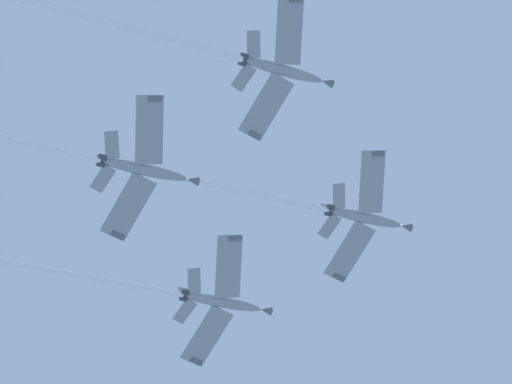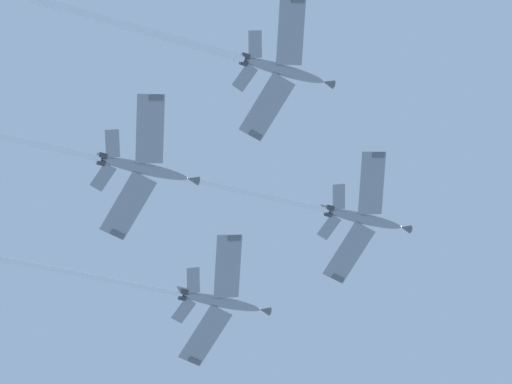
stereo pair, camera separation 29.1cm
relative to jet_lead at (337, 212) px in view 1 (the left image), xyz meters
name	(u,v)px [view 1 (the left image)]	position (x,y,z in m)	size (l,w,h in m)	color
jet_lead	(337,212)	(0.00, 0.00, 0.00)	(28.64, 29.01, 13.03)	gray
jet_left_wing	(194,297)	(-22.84, -0.36, -5.05)	(28.73, 29.55, 13.68)	gray
jet_right_wing	(219,53)	(-2.91, -27.83, -6.89)	(31.85, 32.61, 15.07)	gray
jet_slot	(87,157)	(-23.84, -24.95, -12.60)	(33.54, 34.02, 15.12)	gray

